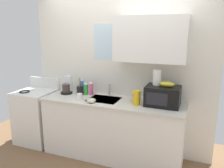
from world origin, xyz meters
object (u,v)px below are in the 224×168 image
dish_soap_bottle_green (86,89)px  dish_soap_bottle_pink (91,88)px  microwave (163,96)px  small_bowl (91,100)px  banana_bunch (167,84)px  dish_soap_bottle_blue (82,86)px  stove_range (37,116)px  utensil_crock (80,90)px  cereal_canister (137,98)px  coffee_maker (67,87)px  paper_towel_roll (157,77)px  mug_white (80,97)px

dish_soap_bottle_green → dish_soap_bottle_pink: bearing=7.3°
microwave → small_bowl: size_ratio=3.54×
banana_bunch → microwave: bearing=-178.2°
microwave → dish_soap_bottle_blue: bearing=174.5°
stove_range → utensil_crock: size_ratio=3.95×
stove_range → cereal_canister: (1.79, -0.05, 0.54)m
coffee_maker → utensil_crock: bearing=2.9°
paper_towel_roll → utensil_crock: size_ratio=0.80×
banana_bunch → coffee_maker: bearing=177.9°
stove_range → dish_soap_bottle_blue: dish_soap_bottle_blue is taller
stove_range → dish_soap_bottle_green: 1.06m
coffee_maker → stove_range: bearing=-169.8°
dish_soap_bottle_pink → banana_bunch: bearing=-5.0°
dish_soap_bottle_green → small_bowl: 0.44m
dish_soap_bottle_blue → mug_white: (0.13, -0.32, -0.07)m
stove_range → coffee_maker: 0.80m
coffee_maker → dish_soap_bottle_blue: coffee_maker is taller
mug_white → dish_soap_bottle_pink: bearing=82.3°
banana_bunch → dish_soap_bottle_green: banana_bunch is taller
dish_soap_bottle_blue → small_bowl: dish_soap_bottle_blue is taller
paper_towel_roll → mug_white: (-1.08, -0.24, -0.33)m
paper_towel_roll → dish_soap_bottle_pink: size_ratio=0.98×
dish_soap_bottle_blue → mug_white: bearing=-66.9°
microwave → paper_towel_roll: (-0.10, 0.05, 0.24)m
dish_soap_bottle_green → cereal_canister: (0.88, -0.19, 0.00)m
microwave → dish_soap_bottle_pink: 1.15m
paper_towel_roll → coffee_maker: bearing=179.7°
microwave → dish_soap_bottle_pink: bearing=174.7°
paper_towel_roll → dish_soap_bottle_pink: paper_towel_roll is taller
banana_bunch → paper_towel_roll: (-0.15, 0.05, 0.08)m
mug_white → utensil_crock: bearing=117.6°
microwave → dish_soap_bottle_blue: size_ratio=1.85×
microwave → dish_soap_bottle_pink: microwave is taller
stove_range → microwave: 2.20m
dish_soap_bottle_green → mug_white: size_ratio=2.14×
stove_range → small_bowl: 1.28m
stove_range → utensil_crock: bearing=8.2°
dish_soap_bottle_green → cereal_canister: dish_soap_bottle_green is taller
microwave → coffee_maker: size_ratio=1.64×
microwave → dish_soap_bottle_blue: microwave is taller
cereal_canister → utensil_crock: 0.99m
dish_soap_bottle_blue → mug_white: 0.35m
dish_soap_bottle_green → small_bowl: dish_soap_bottle_green is taller
microwave → coffee_maker: 1.55m
dish_soap_bottle_pink → dish_soap_bottle_green: dish_soap_bottle_pink is taller
dish_soap_bottle_pink → cereal_canister: 0.83m
dish_soap_bottle_blue → utensil_crock: size_ratio=0.91×
utensil_crock → small_bowl: bearing=-42.0°
mug_white → utensil_crock: size_ratio=0.35×
paper_towel_roll → small_bowl: size_ratio=1.69×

